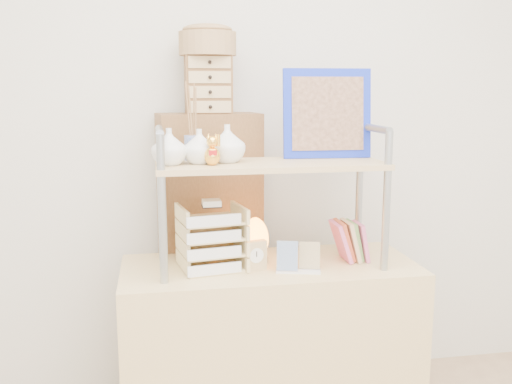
# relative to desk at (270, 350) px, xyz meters

# --- Properties ---
(desk) EXTENTS (1.20, 0.50, 0.75)m
(desk) POSITION_rel_desk_xyz_m (0.00, 0.00, 0.00)
(desk) COLOR tan
(desk) RESTS_ON ground
(cabinet) EXTENTS (0.47, 0.29, 1.35)m
(cabinet) POSITION_rel_desk_xyz_m (-0.21, 0.37, 0.30)
(cabinet) COLOR brown
(cabinet) RESTS_ON ground
(hutch) EXTENTS (0.91, 0.34, 0.79)m
(hutch) POSITION_rel_desk_xyz_m (-0.04, 0.02, 0.81)
(hutch) COLOR #939AA1
(hutch) RESTS_ON desk
(letter_tray) EXTENTS (0.26, 0.25, 0.28)m
(letter_tray) POSITION_rel_desk_xyz_m (-0.24, -0.02, 0.49)
(letter_tray) COLOR #D8BD81
(letter_tray) RESTS_ON desk
(salt_lamp) EXTENTS (0.12, 0.12, 0.19)m
(salt_lamp) POSITION_rel_desk_xyz_m (-0.06, 0.04, 0.47)
(salt_lamp) COLOR brown
(salt_lamp) RESTS_ON desk
(desk_clock) EXTENTS (0.09, 0.06, 0.12)m
(desk_clock) POSITION_rel_desk_xyz_m (-0.07, -0.06, 0.43)
(desk_clock) COLOR tan
(desk_clock) RESTS_ON desk
(postcard_stand) EXTENTS (0.18, 0.09, 0.12)m
(postcard_stand) POSITION_rel_desk_xyz_m (0.09, -0.11, 0.41)
(postcard_stand) COLOR white
(postcard_stand) RESTS_ON desk
(drawer_chest) EXTENTS (0.20, 0.16, 0.25)m
(drawer_chest) POSITION_rel_desk_xyz_m (-0.21, 0.35, 1.10)
(drawer_chest) COLOR brown
(drawer_chest) RESTS_ON cabinet
(woven_basket) EXTENTS (0.25, 0.25, 0.10)m
(woven_basket) POSITION_rel_desk_xyz_m (-0.21, 0.35, 1.28)
(woven_basket) COLOR olive
(woven_basket) RESTS_ON drawer_chest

